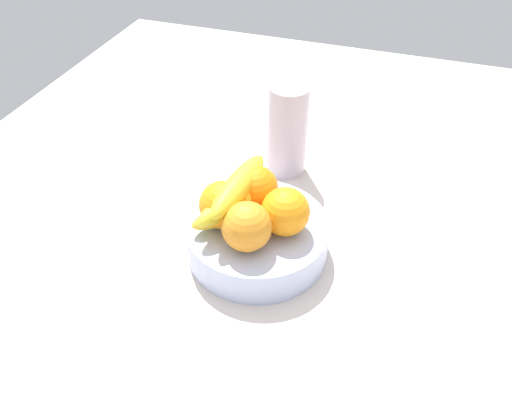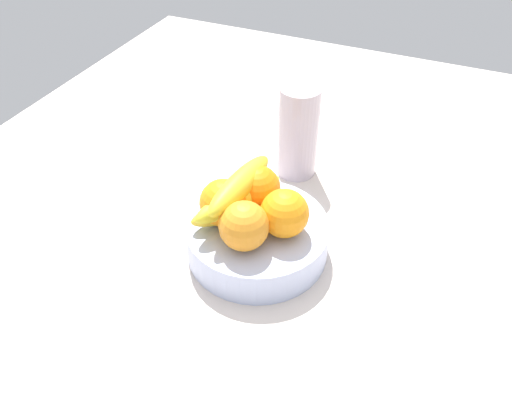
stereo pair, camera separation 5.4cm
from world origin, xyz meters
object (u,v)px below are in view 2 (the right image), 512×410
orange_front_left (284,213)px  fruit_bowl (256,237)px  thermos_tumbler (298,132)px  orange_center (224,203)px  orange_front_right (257,189)px  banana_bunch (239,197)px  orange_back_left (242,225)px

orange_front_left → fruit_bowl: bearing=-89.2°
orange_front_left → thermos_tumbler: 24.70cm
orange_center → orange_front_right: bearing=147.8°
banana_bunch → fruit_bowl: bearing=79.6°
fruit_bowl → orange_front_left: size_ratio=3.03×
orange_front_left → thermos_tumbler: bearing=-165.0°
orange_front_left → banana_bunch: 7.97cm
thermos_tumbler → orange_back_left: bearing=3.1°
orange_front_right → orange_back_left: bearing=9.4°
fruit_bowl → orange_front_right: size_ratio=3.03×
orange_front_right → orange_back_left: same height
orange_front_right → orange_center: (5.46, -3.44, 0.00)cm
orange_front_left → orange_back_left: 7.03cm
orange_front_right → thermos_tumbler: 19.93cm
orange_front_right → orange_front_left: bearing=58.1°
orange_front_left → orange_center: same height
orange_front_right → orange_back_left: 9.18cm
orange_front_left → banana_bunch: bearing=-93.7°
banana_bunch → thermos_tumbler: bearing=176.2°
fruit_bowl → orange_front_right: (-4.01, -1.54, 6.97)cm
orange_center → fruit_bowl: bearing=106.3°
orange_front_right → orange_center: 6.46cm
orange_front_left → orange_front_right: same height
orange_front_left → thermos_tumbler: (-23.85, -6.38, -0.73)cm
orange_back_left → thermos_tumbler: bearing=-176.9°
thermos_tumbler → banana_bunch: bearing=-3.8°
orange_front_left → thermos_tumbler: size_ratio=0.42×
orange_center → banana_bunch: bearing=138.2°
orange_front_left → banana_bunch: (-0.51, -7.95, 0.31)cm
orange_back_left → orange_center: bearing=-126.0°
orange_center → banana_bunch: banana_bunch is taller
orange_front_left → orange_front_right: (-3.94, -6.32, 0.00)cm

